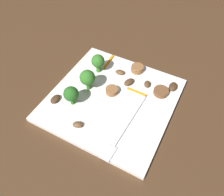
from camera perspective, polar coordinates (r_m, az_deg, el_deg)
name	(u,v)px	position (r m, az deg, el deg)	size (l,w,h in m)	color
ground_plane	(112,101)	(0.52, 0.00, -0.78)	(1.40, 1.40, 0.00)	#422B19
plate	(112,100)	(0.52, 0.00, -0.39)	(0.28, 0.28, 0.01)	white
fork	(124,130)	(0.46, 2.98, -8.33)	(0.18, 0.02, 0.00)	silver
broccoli_floret_0	(87,79)	(0.51, -6.52, 4.95)	(0.04, 0.04, 0.06)	#347525
broccoli_floret_1	(71,94)	(0.49, -10.47, 0.96)	(0.03, 0.03, 0.05)	#296420
broccoli_floret_2	(98,62)	(0.56, -3.63, 9.35)	(0.03, 0.03, 0.05)	#347525
sausage_slice_0	(137,69)	(0.58, 6.55, 7.52)	(0.03, 0.03, 0.02)	brown
sausage_slice_1	(161,92)	(0.53, 12.51, 1.60)	(0.04, 0.04, 0.01)	brown
sausage_slice_2	(112,91)	(0.52, -0.03, 1.92)	(0.03, 0.03, 0.01)	brown
mushroom_0	(173,87)	(0.55, 15.45, 2.85)	(0.03, 0.02, 0.01)	#422B19
mushroom_1	(55,99)	(0.52, -14.38, -0.25)	(0.03, 0.02, 0.01)	#422B19
mushroom_2	(120,72)	(0.57, 2.09, 6.64)	(0.02, 0.02, 0.01)	brown
mushroom_3	(129,82)	(0.54, 4.39, 4.13)	(0.03, 0.02, 0.01)	#4C331E
mushroom_4	(78,125)	(0.47, -8.82, -6.78)	(0.02, 0.02, 0.01)	brown
mushroom_5	(147,84)	(0.54, 9.07, 3.56)	(0.02, 0.02, 0.01)	#4C331E
pepper_strip_0	(137,92)	(0.53, 6.40, 1.59)	(0.05, 0.00, 0.00)	orange
pepper_strip_1	(109,62)	(0.60, -0.85, 9.36)	(0.05, 0.01, 0.00)	orange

